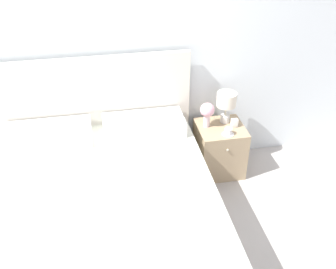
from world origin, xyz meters
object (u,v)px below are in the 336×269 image
object	(u,v)px
table_lamp	(226,102)
bed	(105,212)
alarm_clock	(234,123)
nightstand	(219,149)
flower_vase	(207,112)
teacup	(228,132)

from	to	relation	value
table_lamp	bed	bearing A→B (deg)	-146.54
alarm_clock	bed	bearing A→B (deg)	-151.13
bed	nightstand	bearing A→B (deg)	31.77
nightstand	table_lamp	world-z (taller)	table_lamp
flower_vase	teacup	distance (m)	0.27
table_lamp	flower_vase	bearing A→B (deg)	-167.43
flower_vase	teacup	world-z (taller)	flower_vase
bed	teacup	xyz separation A→B (m)	(1.21, 0.60, 0.24)
flower_vase	table_lamp	bearing A→B (deg)	12.57
bed	nightstand	xyz separation A→B (m)	(1.18, 0.73, -0.05)
bed	flower_vase	xyz separation A→B (m)	(1.05, 0.78, 0.37)
nightstand	flower_vase	size ratio (longest dim) A/B	2.07
table_lamp	alarm_clock	bearing A→B (deg)	-57.10
alarm_clock	teacup	bearing A→B (deg)	-129.54
bed	nightstand	distance (m)	1.39
table_lamp	teacup	distance (m)	0.30
teacup	flower_vase	bearing A→B (deg)	131.35
table_lamp	alarm_clock	world-z (taller)	table_lamp
bed	alarm_clock	world-z (taller)	bed
bed	flower_vase	size ratio (longest dim) A/B	8.40
nightstand	alarm_clock	size ratio (longest dim) A/B	6.52
table_lamp	teacup	world-z (taller)	table_lamp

